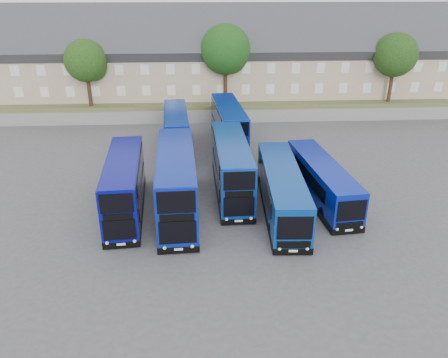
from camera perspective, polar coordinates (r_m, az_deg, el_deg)
ground at (r=30.73m, az=-0.81°, el=-5.83°), size 120.00×120.00×0.00m
retaining_wall at (r=52.64m, az=-1.91°, el=8.16°), size 70.00×0.40×1.50m
earth_bank at (r=62.24m, az=-2.14°, el=10.95°), size 80.00×20.00×2.00m
terrace_row at (r=57.65m, az=4.05°, el=15.50°), size 66.00×10.40×11.20m
dd_front_left at (r=32.17m, az=-12.84°, el=-1.01°), size 3.12×10.40×4.07m
dd_front_mid at (r=31.48m, az=-6.19°, el=-0.61°), size 3.18×11.55×4.54m
dd_front_right at (r=34.25m, az=1.00°, el=1.40°), size 2.72×10.77×4.26m
dd_rear_left at (r=43.80m, az=-6.24°, el=6.23°), size 2.94×9.95×3.90m
dd_rear_right at (r=44.59m, az=0.61°, el=6.92°), size 3.28×10.78×4.22m
coach_east_a at (r=31.92m, az=7.52°, el=-1.59°), size 3.00×11.99×3.25m
coach_east_b at (r=34.26m, az=12.61°, el=-0.36°), size 3.38×11.11×2.99m
tree_west at (r=53.86m, az=-17.43°, el=14.35°), size 4.80×4.80×7.65m
tree_mid at (r=52.74m, az=0.36°, el=16.34°), size 5.76×5.76×9.18m
tree_east at (r=57.16m, az=21.55°, el=14.66°), size 5.12×5.12×8.16m
tree_far at (r=65.93m, az=24.10°, el=15.66°), size 5.44×5.44×8.67m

